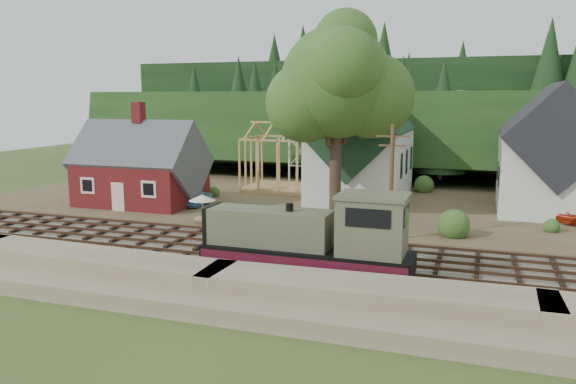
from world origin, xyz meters
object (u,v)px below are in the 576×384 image
(car_green, at_px, (106,194))
(patio_set, at_px, (202,199))
(locomotive, at_px, (314,240))
(car_red, at_px, (565,215))
(car_blue, at_px, (198,199))

(car_green, height_order, patio_set, patio_set)
(locomotive, xyz_separation_m, patio_set, (-11.20, 8.50, 0.14))
(car_green, bearing_deg, car_red, -108.37)
(car_blue, relative_size, car_green, 0.98)
(locomotive, relative_size, car_green, 3.17)
(car_blue, distance_m, car_red, 29.73)
(car_green, height_order, car_red, car_green)
(car_blue, distance_m, patio_set, 7.39)
(car_green, distance_m, patio_set, 14.16)
(car_blue, relative_size, patio_set, 1.60)
(car_green, distance_m, car_red, 38.88)
(locomotive, bearing_deg, car_blue, 135.41)
(patio_set, bearing_deg, car_blue, 121.01)
(car_blue, xyz_separation_m, patio_set, (3.75, -6.24, 1.28))
(locomotive, height_order, patio_set, locomotive)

